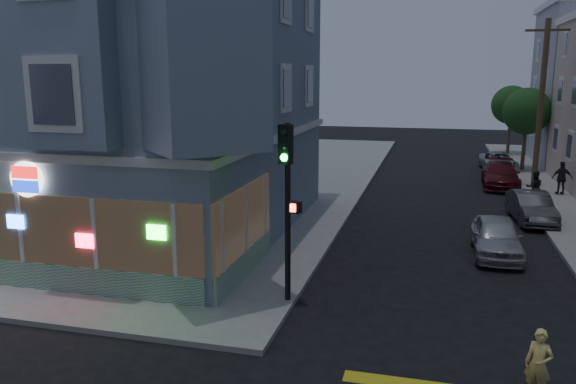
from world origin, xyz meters
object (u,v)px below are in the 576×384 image
at_px(pedestrian_b, 562,178).
at_px(utility_pole, 541,102).
at_px(pedestrian_a, 534,187).
at_px(parked_car_a, 496,237).
at_px(parked_car_b, 531,207).
at_px(traffic_signal, 287,183).
at_px(street_tree_near, 527,111).
at_px(parked_car_c, 500,175).
at_px(parked_car_d, 498,162).
at_px(street_tree_far, 511,105).
at_px(running_child, 539,364).

bearing_deg(pedestrian_b, utility_pole, -72.64).
bearing_deg(pedestrian_b, pedestrian_a, 46.56).
bearing_deg(pedestrian_b, parked_car_a, 59.28).
height_order(parked_car_b, traffic_signal, traffic_signal).
xyz_separation_m(street_tree_near, traffic_signal, (-9.38, -25.12, -0.49)).
xyz_separation_m(parked_car_c, parked_car_d, (0.45, 5.87, -0.08)).
xyz_separation_m(street_tree_near, street_tree_far, (0.00, 8.00, 0.00)).
height_order(street_tree_near, pedestrian_b, street_tree_near).
bearing_deg(traffic_signal, street_tree_near, 85.88).
height_order(parked_car_a, parked_car_d, parked_car_a).
bearing_deg(street_tree_far, street_tree_near, -90.00).
bearing_deg(parked_car_d, pedestrian_b, -78.29).
xyz_separation_m(street_tree_near, running_child, (-3.51, -28.20, -3.22)).
distance_m(street_tree_far, parked_car_a, 27.36).
bearing_deg(street_tree_near, parked_car_c, -108.51).
xyz_separation_m(street_tree_far, pedestrian_a, (-0.90, -18.50, -3.00)).
height_order(parked_car_a, parked_car_b, parked_car_a).
xyz_separation_m(street_tree_far, running_child, (-3.51, -36.20, -3.22)).
xyz_separation_m(pedestrian_a, parked_car_b, (-0.60, -3.25, -0.28)).
relative_size(street_tree_far, parked_car_a, 1.33).
distance_m(utility_pole, pedestrian_a, 5.97).
bearing_deg(traffic_signal, parked_car_d, 88.95).
distance_m(street_tree_far, parked_car_d, 8.77).
xyz_separation_m(parked_car_a, parked_car_c, (1.46, 13.11, 0.01)).
height_order(running_child, pedestrian_a, pedestrian_a).
xyz_separation_m(running_child, traffic_signal, (-5.87, 3.08, 2.73)).
bearing_deg(parked_car_b, pedestrian_b, 63.02).
bearing_deg(pedestrian_a, running_child, 77.32).
bearing_deg(pedestrian_b, street_tree_near, -94.02).
bearing_deg(utility_pole, street_tree_near, 88.09).
xyz_separation_m(street_tree_near, parked_car_b, (-1.50, -13.75, -3.28)).
xyz_separation_m(parked_car_b, traffic_signal, (-7.88, -11.37, 2.79)).
bearing_deg(traffic_signal, pedestrian_b, 75.69).
height_order(utility_pole, pedestrian_a, utility_pole).
bearing_deg(parked_car_b, pedestrian_a, 74.19).
relative_size(parked_car_b, parked_car_c, 0.83).
relative_size(utility_pole, pedestrian_a, 5.72).
distance_m(pedestrian_a, parked_car_c, 4.79).
distance_m(running_child, parked_car_a, 9.25).
relative_size(utility_pole, running_child, 6.31).
distance_m(street_tree_near, running_child, 28.60).
bearing_deg(pedestrian_b, parked_car_b, 58.60).
relative_size(pedestrian_a, parked_car_d, 0.36).
xyz_separation_m(pedestrian_b, traffic_signal, (-10.18, -17.17, 2.43)).
distance_m(pedestrian_b, parked_car_d, 8.31).
distance_m(street_tree_far, pedestrian_a, 18.77).
relative_size(utility_pole, parked_car_b, 2.26).
bearing_deg(pedestrian_a, street_tree_near, -99.19).
bearing_deg(running_child, parked_car_d, 110.87).
xyz_separation_m(street_tree_far, parked_car_b, (-1.50, -21.75, -3.28)).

